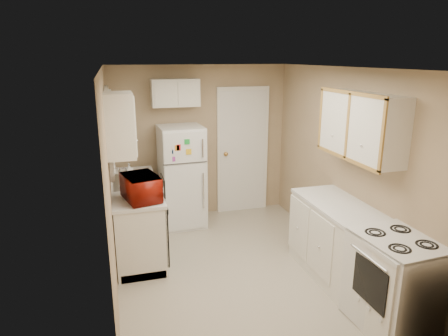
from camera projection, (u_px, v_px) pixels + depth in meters
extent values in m
plane|color=#BDB4A2|center=(235.00, 268.00, 4.91)|extent=(3.80, 3.80, 0.00)
plane|color=white|center=(237.00, 68.00, 4.26)|extent=(3.80, 3.80, 0.00)
plane|color=tan|center=(110.00, 185.00, 4.22)|extent=(3.80, 3.80, 0.00)
plane|color=tan|center=(343.00, 166.00, 4.95)|extent=(3.80, 3.80, 0.00)
plane|color=tan|center=(200.00, 142.00, 6.35)|extent=(2.80, 2.80, 0.00)
plane|color=tan|center=(316.00, 249.00, 2.83)|extent=(2.80, 2.80, 0.00)
cube|color=silver|center=(137.00, 217.00, 5.34)|extent=(0.60, 1.80, 0.90)
cube|color=black|center=(164.00, 229.00, 4.85)|extent=(0.03, 0.58, 0.72)
cube|color=gray|center=(134.00, 184.00, 5.36)|extent=(0.54, 0.74, 0.16)
imported|color=maroon|center=(141.00, 187.00, 4.63)|extent=(0.59, 0.41, 0.35)
imported|color=silver|center=(129.00, 170.00, 5.52)|extent=(0.11, 0.11, 0.20)
cube|color=silver|center=(110.00, 131.00, 5.10)|extent=(0.10, 0.98, 1.08)
cube|color=silver|center=(120.00, 125.00, 4.30)|extent=(0.30, 0.45, 0.70)
cube|color=silver|center=(182.00, 177.00, 6.01)|extent=(0.66, 0.64, 1.54)
cube|color=silver|center=(175.00, 93.00, 5.89)|extent=(0.70, 0.30, 0.40)
cube|color=silver|center=(243.00, 151.00, 6.54)|extent=(0.86, 0.06, 2.08)
cube|color=silver|center=(354.00, 254.00, 4.33)|extent=(0.60, 2.00, 0.90)
cube|color=silver|center=(394.00, 283.00, 3.74)|extent=(0.67, 0.81, 0.93)
cube|color=silver|center=(361.00, 126.00, 4.29)|extent=(0.30, 1.20, 0.70)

